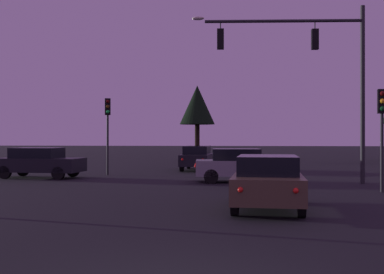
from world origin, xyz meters
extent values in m
plane|color=black|center=(0.00, 24.50, 0.00)|extent=(168.00, 168.00, 0.00)
cylinder|color=#232326|center=(6.42, 15.18, 3.92)|extent=(0.20, 0.20, 7.84)
cylinder|color=#232326|center=(2.96, 14.96, 7.19)|extent=(6.94, 0.58, 0.14)
ellipsoid|color=#F4EACC|center=(-0.81, 14.72, 7.34)|extent=(0.56, 0.28, 0.16)
cylinder|color=#232326|center=(4.35, 15.05, 7.00)|extent=(0.05, 0.05, 0.37)
cube|color=black|center=(4.35, 15.05, 6.37)|extent=(0.31, 0.26, 0.90)
sphere|color=red|center=(4.34, 15.18, 6.65)|extent=(0.18, 0.18, 0.18)
sphere|color=#56380C|center=(4.34, 15.18, 6.37)|extent=(0.18, 0.18, 0.18)
sphere|color=#0C4219|center=(4.34, 15.18, 6.09)|extent=(0.18, 0.18, 0.18)
cylinder|color=#232326|center=(0.19, 14.78, 7.02)|extent=(0.05, 0.05, 0.33)
cube|color=black|center=(0.19, 14.78, 6.41)|extent=(0.31, 0.26, 0.90)
sphere|color=red|center=(0.18, 14.92, 6.69)|extent=(0.18, 0.18, 0.18)
sphere|color=#56380C|center=(0.18, 14.92, 6.41)|extent=(0.18, 0.18, 0.18)
sphere|color=#0C4219|center=(0.18, 14.92, 6.13)|extent=(0.18, 0.18, 0.18)
cylinder|color=#232326|center=(-6.06, 18.84, 1.63)|extent=(0.12, 0.12, 3.25)
cube|color=black|center=(-6.06, 18.84, 3.70)|extent=(0.36, 0.32, 0.90)
sphere|color=#4C0A0A|center=(-6.02, 18.71, 3.98)|extent=(0.18, 0.18, 0.18)
sphere|color=#56380C|center=(-6.02, 18.71, 3.70)|extent=(0.18, 0.18, 0.18)
sphere|color=#1EE04C|center=(-6.02, 18.71, 3.42)|extent=(0.18, 0.18, 0.18)
cylinder|color=#232326|center=(6.28, 11.89, 1.46)|extent=(0.12, 0.12, 2.93)
cube|color=black|center=(6.28, 11.89, 3.38)|extent=(0.33, 0.27, 0.90)
sphere|color=#4C0A0A|center=(6.26, 11.76, 3.66)|extent=(0.18, 0.18, 0.18)
sphere|color=#F9A319|center=(6.26, 11.76, 3.38)|extent=(0.18, 0.18, 0.18)
sphere|color=#0C4219|center=(6.26, 11.76, 3.10)|extent=(0.18, 0.18, 0.18)
cube|color=#473828|center=(1.80, 7.40, 0.66)|extent=(2.15, 4.33, 0.68)
cube|color=black|center=(1.79, 7.25, 1.26)|extent=(1.77, 2.38, 0.52)
cylinder|color=black|center=(1.04, 8.84, 0.32)|extent=(0.24, 0.65, 0.64)
cylinder|color=black|center=(2.73, 8.73, 0.32)|extent=(0.24, 0.65, 0.64)
cylinder|color=black|center=(0.86, 6.06, 0.32)|extent=(0.24, 0.65, 0.64)
cylinder|color=black|center=(2.55, 5.95, 0.32)|extent=(0.24, 0.65, 0.64)
sphere|color=red|center=(1.00, 5.32, 0.76)|extent=(0.14, 0.14, 0.14)
sphere|color=red|center=(2.32, 5.24, 0.76)|extent=(0.14, 0.14, 0.14)
cube|color=gray|center=(1.03, 15.46, 0.66)|extent=(4.06, 2.14, 0.68)
cube|color=black|center=(0.88, 15.45, 1.26)|extent=(2.23, 1.76, 0.52)
cylinder|color=black|center=(2.27, 16.38, 0.32)|extent=(0.65, 0.24, 0.64)
cylinder|color=black|center=(2.38, 14.71, 0.32)|extent=(0.65, 0.24, 0.64)
cylinder|color=black|center=(-0.33, 16.21, 0.32)|extent=(0.65, 0.24, 0.64)
cylinder|color=black|center=(-0.21, 14.53, 0.32)|extent=(0.65, 0.24, 0.64)
sphere|color=red|center=(-0.99, 15.98, 0.76)|extent=(0.14, 0.14, 0.14)
sphere|color=red|center=(-0.91, 14.67, 0.76)|extent=(0.14, 0.14, 0.14)
cube|color=black|center=(-8.96, 16.73, 0.66)|extent=(4.40, 2.23, 0.68)
cube|color=black|center=(-9.11, 16.74, 1.26)|extent=(2.42, 1.81, 0.52)
cylinder|color=black|center=(-7.49, 17.45, 0.32)|extent=(0.65, 0.25, 0.64)
cylinder|color=black|center=(-7.63, 15.77, 0.32)|extent=(0.65, 0.25, 0.64)
cylinder|color=black|center=(-10.29, 17.69, 0.32)|extent=(0.65, 0.25, 0.64)
cylinder|color=black|center=(-10.43, 16.01, 0.32)|extent=(0.65, 0.25, 0.64)
sphere|color=red|center=(-11.04, 17.56, 0.76)|extent=(0.14, 0.14, 0.14)
cube|color=black|center=(-1.54, 23.15, 0.66)|extent=(1.92, 4.26, 0.68)
cube|color=black|center=(-1.55, 23.00, 1.26)|extent=(1.58, 2.33, 0.52)
cylinder|color=black|center=(-2.22, 24.56, 0.32)|extent=(0.23, 0.65, 0.64)
cylinder|color=black|center=(-0.72, 24.48, 0.32)|extent=(0.23, 0.65, 0.64)
cylinder|color=black|center=(-2.36, 21.81, 0.32)|extent=(0.23, 0.65, 0.64)
cylinder|color=black|center=(-0.86, 21.73, 0.32)|extent=(0.23, 0.65, 0.64)
sphere|color=red|center=(-2.24, 21.08, 0.76)|extent=(0.14, 0.14, 0.14)
sphere|color=red|center=(-1.05, 21.02, 0.76)|extent=(0.14, 0.14, 0.14)
cylinder|color=black|center=(-2.51, 34.56, 1.59)|extent=(0.42, 0.42, 3.18)
cone|color=black|center=(-2.51, 34.56, 4.86)|extent=(3.04, 3.04, 3.36)
camera|label=1|loc=(0.92, -6.28, 2.03)|focal=44.39mm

